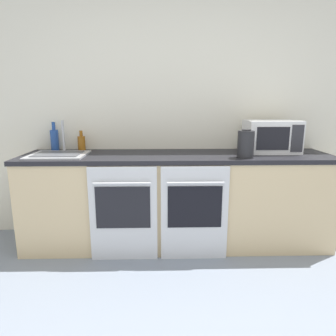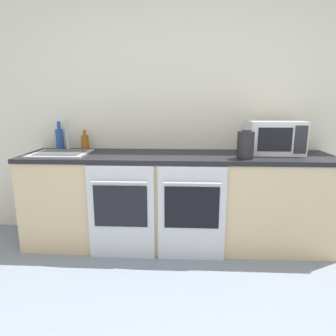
{
  "view_description": "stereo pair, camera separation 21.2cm",
  "coord_description": "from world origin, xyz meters",
  "px_view_note": "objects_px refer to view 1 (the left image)",
  "views": [
    {
      "loc": [
        -0.15,
        -0.92,
        1.36
      ],
      "look_at": [
        -0.09,
        1.84,
        0.75
      ],
      "focal_mm": 32.0,
      "sensor_mm": 36.0,
      "label": 1
    },
    {
      "loc": [
        0.06,
        -0.92,
        1.36
      ],
      "look_at": [
        -0.09,
        1.84,
        0.75
      ],
      "focal_mm": 32.0,
      "sensor_mm": 36.0,
      "label": 2
    }
  ],
  "objects_px": {
    "oven_right": "(194,213)",
    "microwave": "(271,137)",
    "bottle_amber": "(82,143)",
    "bottle_blue": "(55,139)",
    "sink": "(59,154)",
    "oven_left": "(123,214)",
    "kettle": "(246,144)"
  },
  "relations": [
    {
      "from": "oven_left",
      "to": "microwave",
      "type": "height_order",
      "value": "microwave"
    },
    {
      "from": "oven_left",
      "to": "sink",
      "type": "xyz_separation_m",
      "value": [
        -0.61,
        0.28,
        0.47
      ]
    },
    {
      "from": "kettle",
      "to": "sink",
      "type": "relative_size",
      "value": 0.49
    },
    {
      "from": "microwave",
      "to": "oven_right",
      "type": "bearing_deg",
      "value": -151.94
    },
    {
      "from": "oven_right",
      "to": "sink",
      "type": "xyz_separation_m",
      "value": [
        -1.22,
        0.28,
        0.47
      ]
    },
    {
      "from": "oven_right",
      "to": "bottle_blue",
      "type": "xyz_separation_m",
      "value": [
        -1.35,
        0.59,
        0.57
      ]
    },
    {
      "from": "oven_left",
      "to": "bottle_amber",
      "type": "relative_size",
      "value": 4.15
    },
    {
      "from": "oven_left",
      "to": "bottle_blue",
      "type": "distance_m",
      "value": 1.1
    },
    {
      "from": "oven_right",
      "to": "microwave",
      "type": "xyz_separation_m",
      "value": [
        0.77,
        0.41,
        0.61
      ]
    },
    {
      "from": "bottle_blue",
      "to": "kettle",
      "type": "bearing_deg",
      "value": -13.88
    },
    {
      "from": "oven_left",
      "to": "bottle_blue",
      "type": "xyz_separation_m",
      "value": [
        -0.74,
        0.59,
        0.57
      ]
    },
    {
      "from": "oven_left",
      "to": "bottle_amber",
      "type": "height_order",
      "value": "bottle_amber"
    },
    {
      "from": "oven_right",
      "to": "bottle_amber",
      "type": "height_order",
      "value": "bottle_amber"
    },
    {
      "from": "microwave",
      "to": "bottle_amber",
      "type": "height_order",
      "value": "microwave"
    },
    {
      "from": "kettle",
      "to": "sink",
      "type": "bearing_deg",
      "value": 175.14
    },
    {
      "from": "sink",
      "to": "oven_left",
      "type": "bearing_deg",
      "value": -25.1
    },
    {
      "from": "kettle",
      "to": "microwave",
      "type": "bearing_deg",
      "value": 39.95
    },
    {
      "from": "microwave",
      "to": "bottle_amber",
      "type": "relative_size",
      "value": 2.46
    },
    {
      "from": "bottle_amber",
      "to": "kettle",
      "type": "relative_size",
      "value": 0.82
    },
    {
      "from": "microwave",
      "to": "bottle_amber",
      "type": "bearing_deg",
      "value": 175.56
    },
    {
      "from": "microwave",
      "to": "bottle_blue",
      "type": "height_order",
      "value": "microwave"
    },
    {
      "from": "bottle_amber",
      "to": "sink",
      "type": "height_order",
      "value": "sink"
    },
    {
      "from": "bottle_blue",
      "to": "kettle",
      "type": "height_order",
      "value": "bottle_blue"
    },
    {
      "from": "oven_left",
      "to": "bottle_blue",
      "type": "height_order",
      "value": "bottle_blue"
    },
    {
      "from": "microwave",
      "to": "bottle_blue",
      "type": "xyz_separation_m",
      "value": [
        -2.12,
        0.18,
        -0.04
      ]
    },
    {
      "from": "oven_left",
      "to": "oven_right",
      "type": "bearing_deg",
      "value": 0.0
    },
    {
      "from": "oven_left",
      "to": "kettle",
      "type": "relative_size",
      "value": 3.38
    },
    {
      "from": "oven_left",
      "to": "sink",
      "type": "height_order",
      "value": "sink"
    },
    {
      "from": "bottle_blue",
      "to": "bottle_amber",
      "type": "xyz_separation_m",
      "value": [
        0.27,
        -0.03,
        -0.03
      ]
    },
    {
      "from": "bottle_blue",
      "to": "sink",
      "type": "relative_size",
      "value": 0.57
    },
    {
      "from": "microwave",
      "to": "oven_left",
      "type": "bearing_deg",
      "value": -163.4
    },
    {
      "from": "oven_right",
      "to": "kettle",
      "type": "relative_size",
      "value": 3.38
    }
  ]
}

